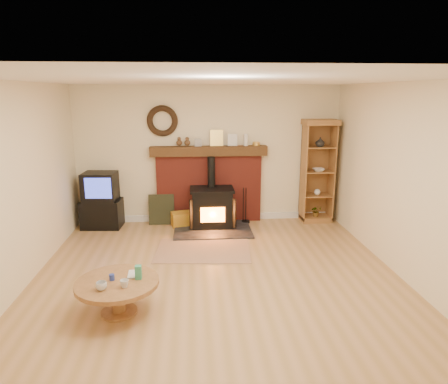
{
  "coord_description": "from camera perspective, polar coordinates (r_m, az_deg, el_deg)",
  "views": [
    {
      "loc": [
        -0.3,
        -4.82,
        2.45
      ],
      "look_at": [
        0.16,
        1.0,
        1.0
      ],
      "focal_mm": 32.0,
      "sensor_mm": 36.0,
      "label": 1
    }
  ],
  "objects": [
    {
      "name": "chimney_breast",
      "position": [
        7.68,
        -2.14,
        1.56
      ],
      "size": [
        2.2,
        0.22,
        1.78
      ],
      "color": "maroon",
      "rests_on": "ground"
    },
    {
      "name": "ground",
      "position": [
        5.42,
        -0.85,
        -12.93
      ],
      "size": [
        5.5,
        5.5,
        0.0
      ],
      "primitive_type": "plane",
      "color": "#A67C45",
      "rests_on": "ground"
    },
    {
      "name": "fire_tools",
      "position": [
        7.75,
        3.06,
        -3.65
      ],
      "size": [
        0.16,
        0.16,
        0.7
      ],
      "color": "black",
      "rests_on": "ground"
    },
    {
      "name": "room_shell",
      "position": [
        4.98,
        -1.2,
        5.47
      ],
      "size": [
        5.02,
        5.52,
        2.61
      ],
      "color": "beige",
      "rests_on": "ground"
    },
    {
      "name": "firelog_box",
      "position": [
        7.59,
        -5.81,
        -3.87
      ],
      "size": [
        0.49,
        0.37,
        0.27
      ],
      "primitive_type": "cube",
      "rotation": [
        0.0,
        0.0,
        0.24
      ],
      "color": "gold",
      "rests_on": "ground"
    },
    {
      "name": "coffee_table",
      "position": [
        4.77,
        -14.95,
        -13.0
      ],
      "size": [
        0.94,
        0.94,
        0.56
      ],
      "color": "brown",
      "rests_on": "ground"
    },
    {
      "name": "area_rug",
      "position": [
        6.45,
        -3.01,
        -8.34
      ],
      "size": [
        1.56,
        1.14,
        0.01
      ],
      "primitive_type": "cube",
      "rotation": [
        0.0,
        0.0,
        -0.08
      ],
      "color": "brown",
      "rests_on": "ground"
    },
    {
      "name": "wood_stove",
      "position": [
        7.41,
        -1.72,
        -2.4
      ],
      "size": [
        1.4,
        1.0,
        1.31
      ],
      "color": "black",
      "rests_on": "ground"
    },
    {
      "name": "tv_unit",
      "position": [
        7.74,
        -17.13,
        -1.28
      ],
      "size": [
        0.74,
        0.55,
        1.04
      ],
      "color": "black",
      "rests_on": "ground"
    },
    {
      "name": "curio_cabinet",
      "position": [
        7.89,
        13.17,
        2.92
      ],
      "size": [
        0.63,
        0.46,
        1.97
      ],
      "color": "olive",
      "rests_on": "ground"
    },
    {
      "name": "leaning_painting",
      "position": [
        7.71,
        -8.92,
        -2.49
      ],
      "size": [
        0.48,
        0.13,
        0.58
      ],
      "primitive_type": "cube",
      "rotation": [
        -0.17,
        0.0,
        0.0
      ],
      "color": "black",
      "rests_on": "ground"
    }
  ]
}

